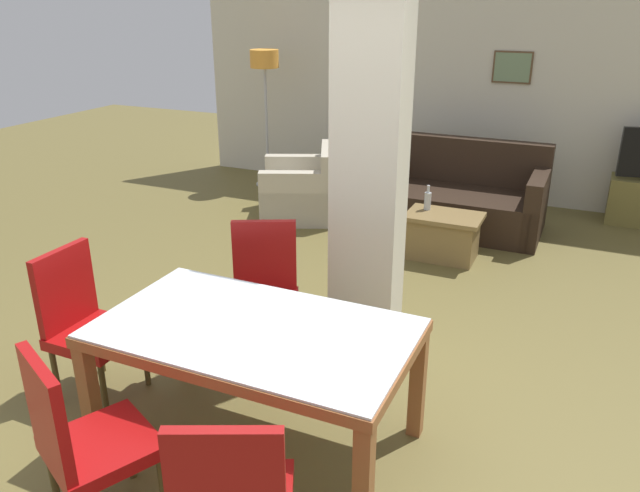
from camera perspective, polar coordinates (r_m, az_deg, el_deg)
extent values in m
plane|color=brown|center=(3.75, -5.58, -17.28)|extent=(18.00, 18.00, 0.00)
cube|color=beige|center=(7.92, 13.53, 13.97)|extent=(7.20, 0.06, 2.70)
cube|color=brown|center=(7.77, 17.18, 15.34)|extent=(0.44, 0.02, 0.36)
cube|color=gray|center=(7.76, 17.17, 15.33)|extent=(0.40, 0.01, 0.32)
cube|color=beige|center=(4.40, 4.56, 8.53)|extent=(0.50, 0.30, 2.70)
cube|color=brown|center=(3.03, -10.39, -11.80)|extent=(1.68, 0.06, 0.06)
cube|color=brown|center=(3.70, -2.50, -4.82)|extent=(1.68, 0.06, 0.06)
cube|color=brown|center=(3.78, -16.73, -5.18)|extent=(0.06, 0.85, 0.06)
cube|color=brown|center=(3.07, 7.41, -11.05)|extent=(0.06, 0.85, 0.06)
cube|color=silver|center=(3.33, -6.04, -7.44)|extent=(1.66, 0.95, 0.01)
cube|color=brown|center=(3.69, -20.28, -13.00)|extent=(0.08, 0.08, 0.67)
cube|color=brown|center=(2.97, 3.97, -21.11)|extent=(0.08, 0.08, 0.67)
cube|color=brown|center=(4.23, -12.21, -7.26)|extent=(0.08, 0.08, 0.67)
cube|color=brown|center=(3.63, 8.91, -12.35)|extent=(0.08, 0.08, 0.67)
cube|color=maroon|center=(4.24, -5.11, -5.49)|extent=(0.62, 0.62, 0.07)
cube|color=maroon|center=(4.30, -5.09, -0.85)|extent=(0.41, 0.24, 0.50)
cylinder|color=#47391B|center=(4.17, -2.50, -9.43)|extent=(0.04, 0.04, 0.38)
cylinder|color=#47391B|center=(4.20, -7.76, -9.44)|extent=(0.04, 0.04, 0.38)
cylinder|color=#47391B|center=(4.50, -2.45, -6.92)|extent=(0.04, 0.04, 0.38)
cylinder|color=#47391B|center=(4.52, -7.31, -6.95)|extent=(0.04, 0.04, 0.38)
cube|color=#9B0E0E|center=(4.11, -19.72, -7.72)|extent=(0.46, 0.46, 0.07)
cube|color=#9B0E0E|center=(4.12, -22.30, -3.55)|extent=(0.05, 0.44, 0.50)
cylinder|color=#47391B|center=(4.23, -15.66, -9.91)|extent=(0.04, 0.04, 0.38)
cylinder|color=#47391B|center=(3.99, -19.15, -12.37)|extent=(0.04, 0.04, 0.38)
cylinder|color=#47391B|center=(4.46, -19.49, -8.63)|extent=(0.04, 0.04, 0.38)
cylinder|color=#47391B|center=(4.24, -23.00, -10.85)|extent=(0.04, 0.04, 0.38)
cube|color=maroon|center=(2.45, -8.63, -20.89)|extent=(0.42, 0.23, 0.50)
cube|color=#990E0E|center=(3.20, -19.32, -16.93)|extent=(0.61, 0.61, 0.07)
cube|color=#990E0E|center=(2.99, -23.74, -13.82)|extent=(0.42, 0.24, 0.50)
cylinder|color=#47391B|center=(3.53, -17.06, -17.18)|extent=(0.04, 0.04, 0.38)
cylinder|color=#47391B|center=(3.25, -14.17, -20.71)|extent=(0.04, 0.04, 0.38)
cylinder|color=#47391B|center=(3.45, -23.14, -19.18)|extent=(0.04, 0.04, 0.38)
cube|color=black|center=(6.94, 12.12, 3.32)|extent=(1.84, 0.94, 0.42)
cube|color=black|center=(7.17, 13.09, 7.66)|extent=(1.84, 0.18, 0.50)
cube|color=black|center=(6.78, 19.15, 3.38)|extent=(0.16, 0.94, 0.69)
cube|color=black|center=(7.10, 5.57, 5.31)|extent=(0.16, 0.94, 0.69)
cube|color=beige|center=(7.17, -1.83, 4.33)|extent=(1.13, 1.16, 0.40)
cube|color=beige|center=(7.05, 0.88, 7.41)|extent=(0.52, 0.89, 0.40)
cube|color=beige|center=(6.78, -1.99, 4.26)|extent=(0.84, 0.47, 0.62)
cube|color=beige|center=(7.50, -1.70, 5.99)|extent=(0.84, 0.47, 0.62)
cube|color=olive|center=(6.02, 11.31, 2.65)|extent=(0.71, 0.48, 0.04)
cube|color=olive|center=(6.10, 11.15, 0.70)|extent=(0.63, 0.40, 0.40)
cylinder|color=#B2B7BC|center=(6.11, 9.81, 4.07)|extent=(0.07, 0.07, 0.17)
cylinder|color=#B2B7BC|center=(6.07, 9.88, 5.10)|extent=(0.03, 0.03, 0.06)
cylinder|color=#B7B7BC|center=(6.06, 9.90, 5.43)|extent=(0.03, 0.03, 0.01)
cylinder|color=#B7B7BC|center=(8.47, -4.74, 5.70)|extent=(0.32, 0.32, 0.02)
cylinder|color=#B7B7BC|center=(8.29, -4.91, 10.76)|extent=(0.04, 0.04, 1.50)
cylinder|color=#F29E38|center=(8.17, -5.11, 16.70)|extent=(0.36, 0.36, 0.22)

